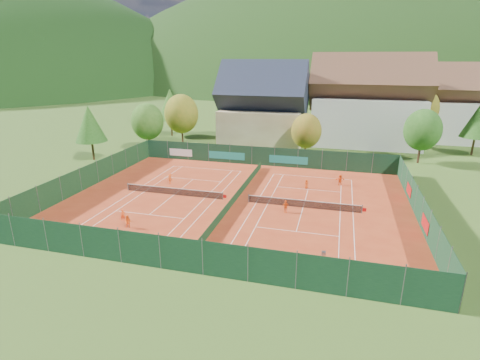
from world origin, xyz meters
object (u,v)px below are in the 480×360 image
at_px(player_left_far, 170,179).
at_px(ball_hopper, 324,253).
at_px(player_right_far_b, 340,180).
at_px(player_right_near, 285,206).
at_px(player_left_near, 123,215).
at_px(player_right_far_a, 306,184).
at_px(chalet, 263,111).
at_px(hotel_block_b, 437,108).
at_px(hotel_block_a, 367,106).
at_px(player_left_mid, 128,222).

bearing_deg(player_left_far, ball_hopper, 148.67).
relative_size(ball_hopper, player_right_far_b, 0.54).
bearing_deg(player_right_near, player_left_near, 168.41).
height_order(player_left_far, player_right_far_a, player_left_far).
height_order(chalet, ball_hopper, chalet).
xyz_separation_m(player_left_near, player_right_far_b, (21.79, 17.73, 0.11)).
height_order(chalet, player_right_far_b, chalet).
distance_m(chalet, ball_hopper, 43.77).
relative_size(chalet, hotel_block_b, 0.94).
height_order(ball_hopper, player_right_far_b, player_right_far_b).
relative_size(hotel_block_a, player_right_near, 15.13).
xyz_separation_m(chalet, hotel_block_b, (33.00, 14.00, -0.01)).
height_order(hotel_block_a, player_right_near, hotel_block_a).
bearing_deg(player_left_mid, player_left_near, 127.22).
relative_size(player_left_far, player_right_near, 0.99).
bearing_deg(player_left_near, hotel_block_b, 18.44).
relative_size(player_left_near, player_left_mid, 0.92).
xyz_separation_m(hotel_block_a, player_right_near, (-9.76, -37.92, -6.67)).
relative_size(ball_hopper, player_right_far_a, 0.66).
relative_size(hotel_block_a, player_left_near, 17.09).
distance_m(hotel_block_b, player_right_far_a, 43.85).
xyz_separation_m(hotel_block_a, ball_hopper, (-5.15, -47.07, -6.83)).
bearing_deg(player_right_near, hotel_block_b, 28.78).
xyz_separation_m(hotel_block_a, player_left_near, (-25.86, -44.52, -6.75)).
bearing_deg(hotel_block_a, player_right_near, -104.44).
bearing_deg(hotel_block_a, hotel_block_b, 29.74).
bearing_deg(ball_hopper, player_left_near, 172.98).
height_order(ball_hopper, player_right_near, player_right_near).
distance_m(chalet, player_left_mid, 40.74).
distance_m(hotel_block_b, player_right_near, 52.04).
height_order(player_left_far, player_right_far_b, player_right_far_b).
distance_m(player_left_near, player_left_mid, 2.02).
xyz_separation_m(ball_hopper, player_right_far_a, (-3.15, 17.79, 0.05)).
xyz_separation_m(player_left_far, player_right_far_b, (22.23, 5.39, 0.04)).
distance_m(chalet, player_right_far_b, 26.26).
bearing_deg(player_left_mid, player_right_far_b, 35.17).
relative_size(hotel_block_a, player_left_far, 15.30).
xyz_separation_m(player_left_near, player_left_far, (-0.43, 12.34, 0.07)).
distance_m(ball_hopper, player_right_near, 10.25).
relative_size(hotel_block_a, player_left_mid, 15.79).
bearing_deg(player_left_far, player_left_mid, 101.57).
bearing_deg(player_right_far_b, hotel_block_b, -138.04).
relative_size(hotel_block_a, player_right_far_b, 14.49).
xyz_separation_m(player_right_near, player_right_far_b, (5.69, 11.14, 0.03)).
bearing_deg(ball_hopper, player_right_far_b, 86.96).
bearing_deg(player_right_near, player_left_far, 126.97).
bearing_deg(player_right_far_a, player_right_far_b, 179.77).
bearing_deg(ball_hopper, chalet, 108.64).
height_order(player_left_mid, player_right_near, player_right_near).
height_order(hotel_block_b, player_left_far, hotel_block_b).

